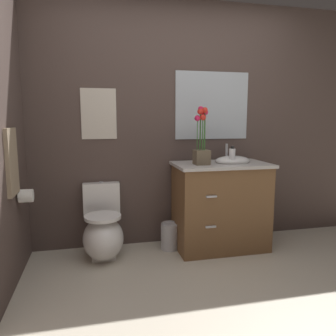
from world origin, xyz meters
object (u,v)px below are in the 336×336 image
(wall_poster, at_px, (99,114))
(toilet_paper_roll, at_px, (26,196))
(toilet, at_px, (103,232))
(flower_vase, at_px, (202,143))
(hanging_towel, at_px, (12,162))
(wall_mirror, at_px, (212,106))
(vanity_cabinet, at_px, (221,205))
(soap_bottle, at_px, (232,156))
(trash_bin, at_px, (170,236))

(wall_poster, height_order, toilet_paper_roll, wall_poster)
(toilet, xyz_separation_m, toilet_paper_roll, (-0.62, -0.20, 0.44))
(wall_poster, bearing_deg, flower_vase, -19.86)
(wall_poster, relative_size, hanging_towel, 0.95)
(wall_poster, bearing_deg, toilet, -90.00)
(wall_poster, xyz_separation_m, wall_mirror, (1.18, 0.00, 0.09))
(wall_mirror, height_order, toilet_paper_roll, wall_mirror)
(flower_vase, height_order, hanging_towel, flower_vase)
(toilet, height_order, vanity_cabinet, vanity_cabinet)
(soap_bottle, distance_m, wall_poster, 1.37)
(toilet, relative_size, vanity_cabinet, 0.65)
(trash_bin, bearing_deg, wall_mirror, 23.56)
(vanity_cabinet, height_order, wall_mirror, wall_mirror)
(flower_vase, height_order, trash_bin, flower_vase)
(flower_vase, height_order, wall_poster, wall_poster)
(soap_bottle, height_order, wall_mirror, wall_mirror)
(toilet, distance_m, trash_bin, 0.67)
(trash_bin, height_order, toilet_paper_roll, toilet_paper_roll)
(vanity_cabinet, relative_size, wall_mirror, 1.32)
(toilet, bearing_deg, trash_bin, 3.85)
(soap_bottle, bearing_deg, toilet, 174.96)
(wall_poster, bearing_deg, vanity_cabinet, -14.01)
(soap_bottle, bearing_deg, toilet_paper_roll, -177.37)
(trash_bin, xyz_separation_m, wall_poster, (-0.66, 0.22, 1.22))
(trash_bin, bearing_deg, toilet, -176.15)
(hanging_towel, bearing_deg, wall_mirror, 18.49)
(flower_vase, distance_m, wall_mirror, 0.55)
(toilet, height_order, wall_poster, wall_poster)
(vanity_cabinet, bearing_deg, flower_vase, -167.88)
(vanity_cabinet, height_order, soap_bottle, vanity_cabinet)
(hanging_towel, relative_size, toilet_paper_roll, 4.73)
(toilet, relative_size, hanging_towel, 1.33)
(vanity_cabinet, xyz_separation_m, hanging_towel, (-1.86, -0.33, 0.54))
(wall_poster, bearing_deg, trash_bin, -18.55)
(vanity_cabinet, height_order, trash_bin, vanity_cabinet)
(toilet, height_order, toilet_paper_roll, toilet_paper_roll)
(toilet, xyz_separation_m, vanity_cabinet, (1.18, -0.03, 0.21))
(vanity_cabinet, distance_m, toilet_paper_roll, 1.82)
(vanity_cabinet, distance_m, trash_bin, 0.61)
(toilet, bearing_deg, wall_mirror, 12.82)
(flower_vase, bearing_deg, wall_mirror, 56.65)
(soap_bottle, bearing_deg, vanity_cabinet, 130.90)
(trash_bin, xyz_separation_m, wall_mirror, (0.51, 0.22, 1.31))
(wall_mirror, height_order, hanging_towel, wall_mirror)
(trash_bin, bearing_deg, vanity_cabinet, -7.88)
(trash_bin, distance_m, hanging_towel, 1.64)
(flower_vase, bearing_deg, toilet, 175.45)
(vanity_cabinet, distance_m, wall_mirror, 1.04)
(vanity_cabinet, distance_m, soap_bottle, 0.52)
(trash_bin, height_order, wall_mirror, wall_mirror)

